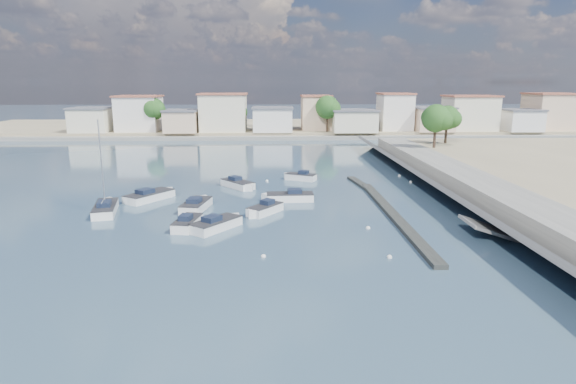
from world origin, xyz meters
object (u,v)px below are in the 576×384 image
object	(u,v)px
motorboat_a	(188,223)
motorboat_g	(239,185)
motorboat_b	(197,205)
motorboat_h	(218,224)
motorboat_c	(288,197)
motorboat_f	(299,177)
motorboat_d	(264,210)
motorboat_e	(152,196)
sailboat	(106,208)

from	to	relation	value
motorboat_a	motorboat_g	xyz separation A→B (m)	(3.26, 15.66, 0.00)
motorboat_b	motorboat_h	size ratio (longest dim) A/B	1.10
motorboat_a	motorboat_c	xyz separation A→B (m)	(8.77, 9.09, 0.00)
motorboat_f	motorboat_d	bearing A→B (deg)	-104.93
motorboat_a	motorboat_f	xyz separation A→B (m)	(10.63, 20.04, -0.00)
motorboat_h	motorboat_c	bearing A→B (deg)	57.09
motorboat_d	motorboat_f	size ratio (longest dim) A/B	0.97
motorboat_c	motorboat_h	xyz separation A→B (m)	(-6.19, -9.56, -0.00)
motorboat_b	motorboat_g	xyz separation A→B (m)	(3.45, 9.50, 0.00)
motorboat_a	motorboat_c	bearing A→B (deg)	46.03
motorboat_a	motorboat_c	world-z (taller)	same
motorboat_e	sailboat	bearing A→B (deg)	-121.57
motorboat_g	motorboat_d	bearing A→B (deg)	-75.03
motorboat_a	motorboat_g	world-z (taller)	same
motorboat_a	motorboat_f	world-z (taller)	same
sailboat	motorboat_f	bearing A→B (deg)	37.60
sailboat	motorboat_c	bearing A→B (deg)	12.70
motorboat_a	motorboat_g	bearing A→B (deg)	78.25
motorboat_c	motorboat_d	distance (m)	5.60
motorboat_b	motorboat_e	world-z (taller)	same
motorboat_c	motorboat_g	xyz separation A→B (m)	(-5.52, 6.56, 0.00)
motorboat_d	motorboat_f	xyz separation A→B (m)	(4.27, 16.00, 0.00)
motorboat_a	motorboat_e	distance (m)	11.64
motorboat_b	motorboat_d	world-z (taller)	same
motorboat_f	motorboat_e	bearing A→B (deg)	-148.78
motorboat_e	motorboat_f	bearing A→B (deg)	31.22
motorboat_d	motorboat_h	bearing A→B (deg)	-129.98
motorboat_a	motorboat_e	size ratio (longest dim) A/B	0.80
motorboat_f	motorboat_g	bearing A→B (deg)	-149.29
motorboat_g	sailboat	distance (m)	15.90
motorboat_a	motorboat_e	xyz separation A→B (m)	(-5.59, 10.21, -0.00)
motorboat_b	motorboat_e	distance (m)	6.75
sailboat	motorboat_h	bearing A→B (deg)	-26.52
motorboat_c	motorboat_e	bearing A→B (deg)	175.56
motorboat_g	sailboat	size ratio (longest dim) A/B	0.53
motorboat_c	motorboat_h	distance (m)	11.39
motorboat_d	motorboat_e	bearing A→B (deg)	152.68
motorboat_c	motorboat_f	xyz separation A→B (m)	(1.86, 10.94, -0.00)
motorboat_a	motorboat_b	distance (m)	6.16
motorboat_d	motorboat_g	bearing A→B (deg)	104.97
motorboat_c	motorboat_b	bearing A→B (deg)	-161.83
motorboat_b	sailboat	distance (m)	8.55
motorboat_a	motorboat_d	bearing A→B (deg)	32.39
motorboat_e	sailboat	xyz separation A→B (m)	(-3.10, -5.05, 0.04)
motorboat_g	motorboat_h	distance (m)	16.14
motorboat_b	motorboat_c	bearing A→B (deg)	18.17
motorboat_b	motorboat_f	xyz separation A→B (m)	(10.82, 13.88, 0.00)
motorboat_c	sailboat	size ratio (longest dim) A/B	0.60
motorboat_e	motorboat_f	world-z (taller)	same
motorboat_f	motorboat_g	distance (m)	8.58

